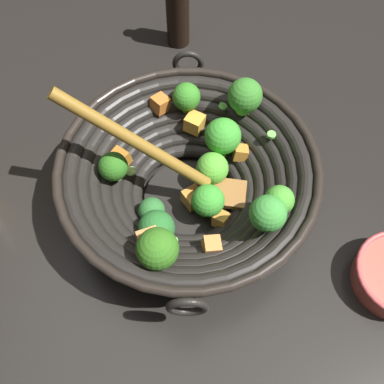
{
  "coord_description": "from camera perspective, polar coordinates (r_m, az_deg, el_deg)",
  "views": [
    {
      "loc": [
        -0.03,
        -0.35,
        0.63
      ],
      "look_at": [
        0.01,
        -0.0,
        0.03
      ],
      "focal_mm": 40.86,
      "sensor_mm": 36.0,
      "label": 1
    }
  ],
  "objects": [
    {
      "name": "ground_plane",
      "position": [
        0.73,
        -0.48,
        -1.06
      ],
      "size": [
        4.0,
        4.0,
        0.0
      ],
      "primitive_type": "plane",
      "color": "black"
    },
    {
      "name": "wok",
      "position": [
        0.66,
        -0.4,
        1.93
      ],
      "size": [
        0.39,
        0.43,
        0.24
      ],
      "color": "black",
      "rests_on": "ground"
    },
    {
      "name": "soy_sauce_bottle",
      "position": [
        0.93,
        -1.89,
        22.41
      ],
      "size": [
        0.05,
        0.05,
        0.18
      ],
      "color": "black",
      "rests_on": "ground"
    }
  ]
}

